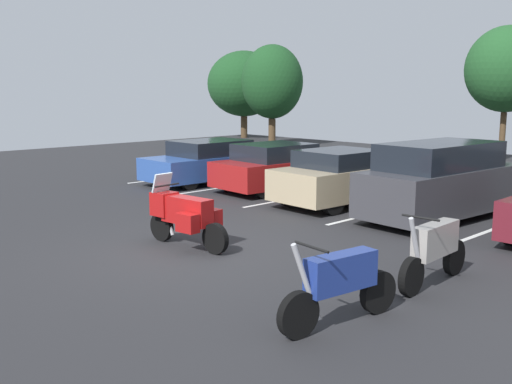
# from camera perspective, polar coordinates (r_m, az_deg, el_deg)

# --- Properties ---
(ground) EXTENTS (44.00, 44.00, 0.10)m
(ground) POSITION_cam_1_polar(r_m,az_deg,el_deg) (11.61, -6.19, -5.91)
(ground) COLOR #262628
(motorcycle_touring) EXTENTS (2.16, 0.91, 1.43)m
(motorcycle_touring) POSITION_cam_1_polar(r_m,az_deg,el_deg) (11.78, -7.01, -2.14)
(motorcycle_touring) COLOR black
(motorcycle_touring) RESTS_ON ground
(motorcycle_second) EXTENTS (0.62, 2.06, 1.25)m
(motorcycle_second) POSITION_cam_1_polar(r_m,az_deg,el_deg) (7.90, 8.16, -8.78)
(motorcycle_second) COLOR black
(motorcycle_second) RESTS_ON ground
(motorcycle_third) EXTENTS (0.62, 2.06, 1.24)m
(motorcycle_third) POSITION_cam_1_polar(r_m,az_deg,el_deg) (9.83, 16.94, -5.33)
(motorcycle_third) COLOR black
(motorcycle_third) RESTS_ON ground
(parking_stripes) EXTENTS (14.51, 5.16, 0.01)m
(parking_stripes) POSITION_cam_1_polar(r_m,az_deg,el_deg) (16.62, 8.69, -0.99)
(parking_stripes) COLOR silver
(parking_stripes) RESTS_ON ground
(car_blue) EXTENTS (1.99, 4.89, 1.43)m
(car_blue) POSITION_cam_1_polar(r_m,az_deg,el_deg) (20.14, -4.25, 2.97)
(car_blue) COLOR #2D519E
(car_blue) RESTS_ON ground
(car_red) EXTENTS (2.18, 4.58, 1.47)m
(car_red) POSITION_cam_1_polar(r_m,az_deg,el_deg) (18.48, 2.43, 2.43)
(car_red) COLOR maroon
(car_red) RESTS_ON ground
(car_tan) EXTENTS (2.12, 4.76, 1.51)m
(car_tan) POSITION_cam_1_polar(r_m,az_deg,el_deg) (16.41, 8.94, 1.47)
(car_tan) COLOR tan
(car_tan) RESTS_ON ground
(car_charcoal) EXTENTS (2.12, 4.79, 1.87)m
(car_charcoal) POSITION_cam_1_polar(r_m,az_deg,el_deg) (14.87, 17.54, 1.02)
(car_charcoal) COLOR #38383D
(car_charcoal) RESTS_ON ground
(tree_far_left) EXTENTS (4.78, 4.78, 5.66)m
(tree_far_left) POSITION_cam_1_polar(r_m,az_deg,el_deg) (39.03, -1.18, 10.46)
(tree_far_left) COLOR #4C3823
(tree_far_left) RESTS_ON ground
(tree_center_right) EXTENTS (3.60, 3.60, 5.91)m
(tree_center_right) POSITION_cam_1_polar(r_m,az_deg,el_deg) (28.53, 23.20, 10.90)
(tree_center_right) COLOR #4C3823
(tree_center_right) RESTS_ON ground
(tree_center) EXTENTS (3.43, 3.43, 5.62)m
(tree_center) POSITION_cam_1_polar(r_m,az_deg,el_deg) (33.23, 1.59, 10.63)
(tree_center) COLOR #4C3823
(tree_center) RESTS_ON ground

